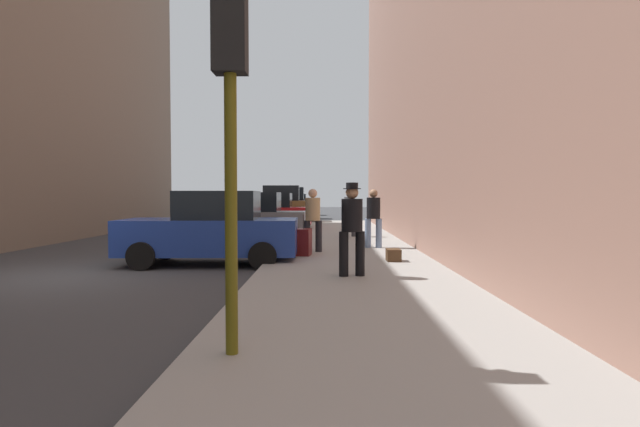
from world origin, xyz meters
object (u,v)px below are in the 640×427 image
pedestrian_with_beanie (349,210)px  rolling_suitcase (303,242)px  parked_gray_coupe (248,219)px  parked_bronze_suv (279,206)px  pedestrian_in_jeans (373,215)px  pedestrian_in_tan_coat (313,217)px  duffel_bag (393,255)px  parked_blue_sedan (212,230)px  parked_dark_green_sedan (293,205)px  traffic_light (230,83)px  parked_black_suv (287,204)px  parked_red_hatchback (268,213)px  pedestrian_with_fedora (352,224)px  fire_hydrant (294,234)px

pedestrian_with_beanie → rolling_suitcase: 6.06m
parked_gray_coupe → parked_bronze_suv: parked_bronze_suv is taller
pedestrian_in_jeans → pedestrian_with_beanie: pedestrian_with_beanie is taller
pedestrian_in_tan_coat → pedestrian_with_beanie: (1.24, 5.06, 0.03)m
parked_bronze_suv → duffel_bag: 18.30m
parked_blue_sedan → duffel_bag: 4.41m
parked_blue_sedan → pedestrian_in_jeans: size_ratio=2.48×
parked_blue_sedan → parked_dark_green_sedan: (0.00, 29.66, 0.00)m
pedestrian_in_tan_coat → rolling_suitcase: pedestrian_in_tan_coat is taller
parked_blue_sedan → duffel_bag: size_ratio=9.65×
traffic_light → pedestrian_in_jeans: traffic_light is taller
pedestrian_in_jeans → parked_dark_green_sedan: bearing=98.7°
traffic_light → pedestrian_in_jeans: (2.31, 9.83, -1.65)m
parked_black_suv → parked_gray_coupe: bearing=-90.0°
parked_dark_green_sedan → parked_blue_sedan: bearing=-90.0°
parked_black_suv → pedestrian_with_beanie: bearing=-77.8°
parked_blue_sedan → parked_gray_coupe: (0.00, 5.67, 0.00)m
parked_red_hatchback → duffel_bag: parked_red_hatchback is taller
traffic_light → duffel_bag: (2.50, 6.84, -2.47)m
parked_red_hatchback → parked_bronze_suv: size_ratio=0.91×
parked_red_hatchback → pedestrian_in_jeans: (4.17, -9.26, 0.26)m
pedestrian_in_tan_coat → pedestrian_with_fedora: pedestrian_with_fedora is taller
rolling_suitcase → parked_blue_sedan: bearing=-163.3°
pedestrian_in_jeans → pedestrian_with_beanie: size_ratio=0.96×
parked_blue_sedan → fire_hydrant: size_ratio=6.03×
fire_hydrant → duffel_bag: fire_hydrant is taller
parked_dark_green_sedan → duffel_bag: 30.41m
pedestrian_with_fedora → parked_black_suv: bearing=97.1°
pedestrian_with_fedora → parked_bronze_suv: bearing=99.3°
parked_dark_green_sedan → traffic_light: traffic_light is taller
pedestrian_in_tan_coat → fire_hydrant: bearing=110.9°
parked_gray_coupe → pedestrian_with_beanie: size_ratio=2.38×
pedestrian_in_tan_coat → pedestrian_with_beanie: bearing=76.3°
parked_red_hatchback → pedestrian_with_beanie: 6.44m
parked_black_suv → duffel_bag: 24.30m
parked_blue_sedan → rolling_suitcase: parked_blue_sedan is taller
parked_red_hatchback → pedestrian_with_beanie: pedestrian_with_beanie is taller
parked_red_hatchback → parked_black_suv: parked_black_suv is taller
parked_red_hatchback → rolling_suitcase: bearing=-78.9°
traffic_light → duffel_bag: bearing=69.9°
parked_bronze_suv → rolling_suitcase: bearing=-82.5°
parked_red_hatchback → parked_bronze_suv: parked_bronze_suv is taller
parked_red_hatchback → traffic_light: bearing=-84.5°
parked_bronze_suv → parked_gray_coupe: bearing=-90.0°
parked_gray_coupe → parked_dark_green_sedan: bearing=90.0°
parked_gray_coupe → duffel_bag: parked_gray_coupe is taller
parked_blue_sedan → traffic_light: size_ratio=1.18×
traffic_light → pedestrian_in_tan_coat: traffic_light is taller
parked_red_hatchback → pedestrian_with_fedora: size_ratio=2.37×
duffel_bag → parked_bronze_suv: bearing=103.8°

